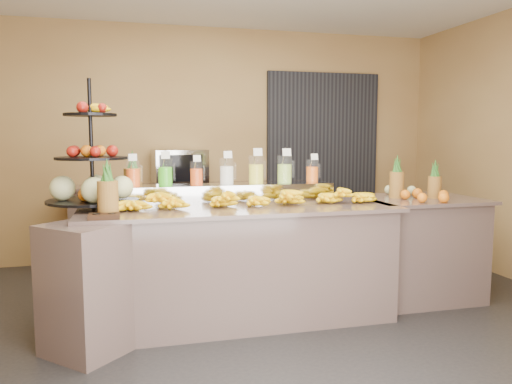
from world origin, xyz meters
name	(u,v)px	position (x,y,z in m)	size (l,w,h in m)	color
ground	(248,330)	(0.00, 0.00, 0.00)	(6.00, 6.00, 0.00)	black
room_envelope	(247,93)	(0.19, 0.79, 1.88)	(6.04, 5.02, 2.82)	olive
buffet_counter	(226,264)	(-0.12, 0.26, 0.47)	(2.75, 1.25, 0.93)	#856760
right_counter	(416,247)	(1.70, 0.40, 0.47)	(1.08, 0.88, 0.93)	#856760
back_ledge	(204,222)	(0.00, 2.25, 0.47)	(3.10, 0.55, 0.93)	#856760
pitcher_tray	(227,193)	(-0.04, 0.58, 1.01)	(1.85, 0.30, 0.15)	gray
juice_pitcher_orange_a	(133,175)	(-0.82, 0.58, 1.17)	(0.11, 0.12, 0.28)	silver
juice_pitcher_green	(165,174)	(-0.56, 0.58, 1.18)	(0.12, 0.13, 0.30)	silver
juice_pitcher_orange_b	(196,174)	(-0.30, 0.58, 1.17)	(0.11, 0.11, 0.26)	silver
juice_pitcher_milk	(227,173)	(-0.04, 0.58, 1.18)	(0.12, 0.13, 0.30)	silver
juice_pitcher_lemon	(256,171)	(0.22, 0.58, 1.19)	(0.13, 0.14, 0.32)	silver
juice_pitcher_lime	(285,171)	(0.48, 0.58, 1.19)	(0.13, 0.13, 0.31)	silver
juice_pitcher_orange_c	(312,172)	(0.74, 0.58, 1.17)	(0.11, 0.11, 0.27)	silver
banana_heap	(253,196)	(0.11, 0.28, 1.00)	(2.12, 0.19, 0.18)	yellow
fruit_stand	(99,176)	(-1.08, 0.47, 1.18)	(0.87, 0.87, 1.00)	black
condiment_caddy	(104,216)	(-1.03, -0.09, 0.95)	(0.21, 0.15, 0.03)	black
pineapple_left_a	(108,194)	(-1.00, 0.03, 1.08)	(0.14, 0.14, 0.41)	brown
pineapple_left_b	(133,182)	(-0.82, 0.80, 1.10)	(0.15, 0.15, 0.45)	brown
right_fruit_pile	(420,191)	(1.65, 0.30, 1.01)	(0.45, 0.43, 0.24)	brown
oven_warmer	(179,167)	(-0.28, 2.25, 1.13)	(0.61, 0.42, 0.40)	gray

